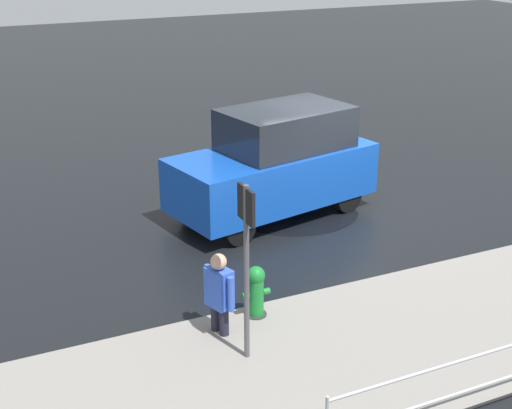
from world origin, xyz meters
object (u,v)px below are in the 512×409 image
at_px(moving_hatchback, 276,163).
at_px(pedestrian, 219,290).
at_px(sign_post, 246,249).
at_px(fire_hydrant, 256,293).

bearing_deg(moving_hatchback, pedestrian, 53.87).
bearing_deg(sign_post, pedestrian, -81.93).
relative_size(pedestrian, sign_post, 0.51).
bearing_deg(sign_post, moving_hatchback, -120.50).
distance_m(moving_hatchback, fire_hydrant, 3.93).
bearing_deg(fire_hydrant, pedestrian, 17.97).
bearing_deg(moving_hatchback, sign_post, 59.50).
xyz_separation_m(moving_hatchback, fire_hydrant, (1.96, 3.35, -0.63)).
bearing_deg(fire_hydrant, sign_post, 58.82).
height_order(moving_hatchback, fire_hydrant, moving_hatchback).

